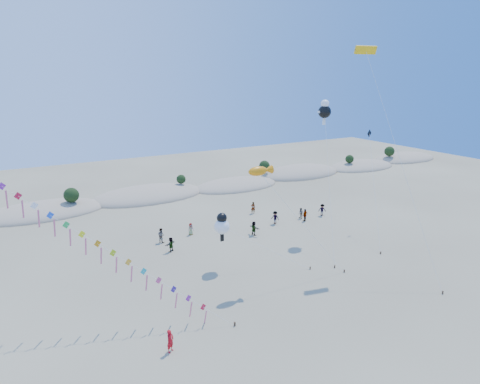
% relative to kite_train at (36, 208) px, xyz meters
% --- Properties ---
extents(ground, '(160.00, 160.00, 0.00)m').
position_rel_kite_train_xyz_m(ground, '(17.35, -14.56, -9.66)').
color(ground, '#796F54').
rests_on(ground, ground).
extents(dune_ridge, '(145.30, 11.49, 5.57)m').
position_rel_kite_train_xyz_m(dune_ridge, '(18.40, 30.58, -9.55)').
color(dune_ridge, tan).
rests_on(dune_ridge, ground).
extents(kite_train, '(24.15, 15.53, 18.95)m').
position_rel_kite_train_xyz_m(kite_train, '(0.00, 0.00, 0.00)').
color(kite_train, '#3F2D1E').
rests_on(kite_train, ground).
extents(fish_kite, '(9.46, 3.94, 11.35)m').
position_rel_kite_train_xyz_m(fish_kite, '(18.76, -2.19, 1.20)').
color(fish_kite, '#3F2D1E').
rests_on(fish_kite, ground).
extents(cartoon_kite_low, '(8.55, 5.83, 6.00)m').
position_rel_kite_train_xyz_m(cartoon_kite_low, '(16.56, 1.60, -4.95)').
color(cartoon_kite_low, '#3F2D1E').
rests_on(cartoon_kite_low, ground).
extents(cartoon_kite_high, '(6.96, 10.61, 16.65)m').
position_rel_kite_train_xyz_m(cartoon_kite_high, '(32.60, 5.37, 5.69)').
color(cartoon_kite_high, '#3F2D1E').
rests_on(cartoon_kite_high, ground).
extents(parafoil_kite, '(2.47, 12.53, 22.36)m').
position_rel_kite_train_xyz_m(parafoil_kite, '(31.79, -1.49, 11.88)').
color(parafoil_kite, '#3F2D1E').
rests_on(parafoil_kite, ground).
extents(dark_kite, '(6.67, 9.09, 12.70)m').
position_rel_kite_train_xyz_m(dark_kite, '(38.04, 2.15, -0.79)').
color(dark_kite, '#3F2D1E').
rests_on(dark_kite, ground).
extents(flyer_foreground, '(0.77, 0.71, 1.77)m').
position_rel_kite_train_xyz_m(flyer_foreground, '(7.13, -8.67, -8.77)').
color(flyer_foreground, '#B80E17').
rests_on(flyer_foreground, ground).
extents(beachgoers, '(24.74, 8.44, 1.81)m').
position_rel_kite_train_xyz_m(beachgoers, '(24.68, 9.40, -8.79)').
color(beachgoers, slate).
rests_on(beachgoers, ground).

